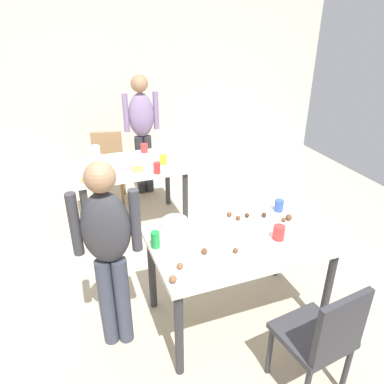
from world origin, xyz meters
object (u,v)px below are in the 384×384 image
(dining_table_far, at_px, (130,173))
(chair_far_table, at_px, (108,163))
(soda_can, at_px, (155,240))
(chair_near_table, at_px, (323,336))
(person_girl_near, at_px, (108,245))
(person_adult_far, at_px, (142,125))
(mixing_bowl, at_px, (175,224))
(pitcher_far, at_px, (96,157))
(dining_table_near, at_px, (239,249))

(dining_table_far, distance_m, chair_far_table, 0.77)
(chair_far_table, xyz_separation_m, soda_can, (-0.01, -2.33, 0.31))
(chair_near_table, distance_m, soda_can, 1.22)
(person_girl_near, bearing_deg, person_adult_far, 71.31)
(person_adult_far, distance_m, mixing_bowl, 2.21)
(chair_near_table, bearing_deg, person_girl_near, 141.97)
(chair_near_table, xyz_separation_m, person_girl_near, (-1.10, 0.86, 0.37))
(soda_can, distance_m, pitcher_far, 1.62)
(mixing_bowl, relative_size, pitcher_far, 0.82)
(dining_table_far, bearing_deg, soda_can, -95.18)
(person_adult_far, bearing_deg, soda_can, -101.53)
(person_girl_near, bearing_deg, mixing_bowl, 20.65)
(mixing_bowl, height_order, pitcher_far, pitcher_far)
(person_adult_far, bearing_deg, pitcher_far, -131.72)
(pitcher_far, bearing_deg, person_girl_near, -94.54)
(dining_table_far, xyz_separation_m, mixing_bowl, (0.06, -1.41, 0.14))
(dining_table_near, distance_m, dining_table_far, 1.76)
(dining_table_near, height_order, mixing_bowl, mixing_bowl)
(mixing_bowl, bearing_deg, dining_table_far, 92.30)
(person_girl_near, distance_m, person_adult_far, 2.52)
(dining_table_near, bearing_deg, dining_table_far, 105.11)
(dining_table_far, xyz_separation_m, person_girl_near, (-0.47, -1.61, 0.22))
(dining_table_far, height_order, person_adult_far, person_adult_far)
(dining_table_far, relative_size, pitcher_far, 4.88)
(chair_near_table, relative_size, person_girl_near, 0.60)
(chair_near_table, relative_size, chair_far_table, 1.00)
(dining_table_far, height_order, soda_can, soda_can)
(soda_can, bearing_deg, person_adult_far, 78.47)
(dining_table_far, height_order, mixing_bowl, mixing_bowl)
(soda_can, bearing_deg, pitcher_far, 96.97)
(dining_table_near, distance_m, chair_far_table, 2.52)
(chair_near_table, distance_m, person_adult_far, 3.30)
(dining_table_far, relative_size, person_adult_far, 0.75)
(chair_near_table, distance_m, mixing_bowl, 1.25)
(soda_can, bearing_deg, dining_table_far, 84.82)
(pitcher_far, bearing_deg, mixing_bowl, -74.49)
(person_girl_near, bearing_deg, dining_table_near, -5.37)
(chair_near_table, bearing_deg, pitcher_far, 111.38)
(dining_table_far, relative_size, chair_far_table, 1.33)
(soda_can, bearing_deg, chair_near_table, -48.70)
(chair_far_table, bearing_deg, dining_table_far, -79.63)
(mixing_bowl, distance_m, pitcher_far, 1.49)
(dining_table_near, bearing_deg, person_girl_near, 174.63)
(person_girl_near, distance_m, soda_can, 0.33)
(dining_table_near, xyz_separation_m, pitcher_far, (-0.80, 1.72, 0.21))
(mixing_bowl, bearing_deg, person_girl_near, -159.35)
(dining_table_far, bearing_deg, mixing_bowl, -87.70)
(chair_near_table, xyz_separation_m, soda_can, (-0.78, 0.89, 0.31))
(person_girl_near, height_order, pitcher_far, person_girl_near)
(person_adult_far, bearing_deg, mixing_bowl, -97.34)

